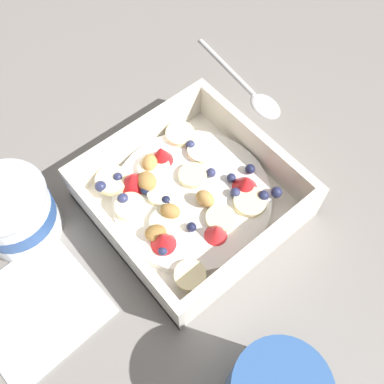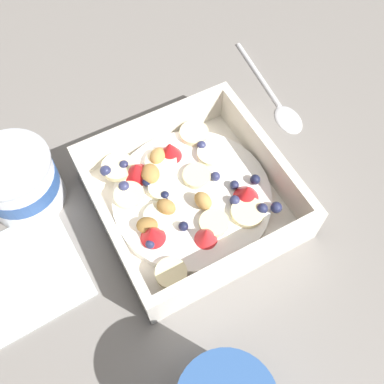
{
  "view_description": "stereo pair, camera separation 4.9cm",
  "coord_description": "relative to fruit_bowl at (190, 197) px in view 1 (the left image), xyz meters",
  "views": [
    {
      "loc": [
        -0.14,
        -0.19,
        0.45
      ],
      "look_at": [
        0.01,
        -0.01,
        0.03
      ],
      "focal_mm": 41.39,
      "sensor_mm": 36.0,
      "label": 1
    },
    {
      "loc": [
        -0.1,
        -0.22,
        0.45
      ],
      "look_at": [
        0.01,
        -0.01,
        0.03
      ],
      "focal_mm": 41.39,
      "sensor_mm": 36.0,
      "label": 2
    }
  ],
  "objects": [
    {
      "name": "fruit_bowl",
      "position": [
        0.0,
        0.0,
        0.0
      ],
      "size": [
        0.2,
        0.2,
        0.06
      ],
      "color": "white",
      "rests_on": "ground"
    },
    {
      "name": "spoon",
      "position": [
        0.17,
        0.07,
        -0.02
      ],
      "size": [
        0.04,
        0.17,
        0.01
      ],
      "color": "silver",
      "rests_on": "ground"
    },
    {
      "name": "ground_plane",
      "position": [
        -0.01,
        0.01,
        -0.02
      ],
      "size": [
        2.4,
        2.4,
        0.0
      ],
      "primitive_type": "plane",
      "color": "gray"
    },
    {
      "name": "yogurt_cup",
      "position": [
        -0.16,
        0.1,
        0.02
      ],
      "size": [
        0.09,
        0.09,
        0.07
      ],
      "color": "white",
      "rests_on": "ground"
    },
    {
      "name": "folded_napkin",
      "position": [
        -0.2,
        0.01,
        -0.02
      ],
      "size": [
        0.13,
        0.13,
        0.01
      ],
      "primitive_type": "cube",
      "rotation": [
        0.0,
        0.0,
        0.05
      ],
      "color": "silver",
      "rests_on": "ground"
    }
  ]
}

